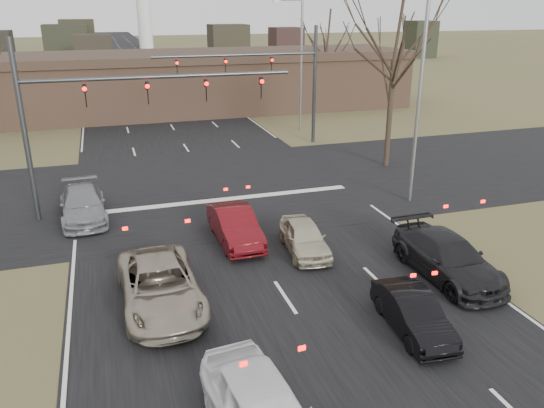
{
  "coord_description": "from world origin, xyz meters",
  "views": [
    {
      "loc": [
        -5.13,
        -11.67,
        9.15
      ],
      "look_at": [
        0.68,
        6.59,
        2.0
      ],
      "focal_mm": 35.0,
      "sensor_mm": 36.0,
      "label": 1
    }
  ],
  "objects_px": {
    "car_black_hatch": "(413,313)",
    "car_grey_ahead": "(83,204)",
    "building": "(182,82)",
    "streetlight_right_near": "(417,89)",
    "mast_arm_near": "(101,105)",
    "car_silver_ahead": "(304,237)",
    "car_red_ahead": "(235,226)",
    "streetlight_right_far": "(299,57)",
    "mast_arm_far": "(276,72)",
    "car_silver_suv": "(160,286)",
    "car_charcoal_sedan": "(447,257)"
  },
  "relations": [
    {
      "from": "car_black_hatch",
      "to": "car_grey_ahead",
      "type": "relative_size",
      "value": 0.76
    },
    {
      "from": "building",
      "to": "streetlight_right_near",
      "type": "distance_m",
      "value": 28.97
    },
    {
      "from": "streetlight_right_near",
      "to": "car_grey_ahead",
      "type": "distance_m",
      "value": 16.28
    },
    {
      "from": "mast_arm_near",
      "to": "car_silver_ahead",
      "type": "distance_m",
      "value": 10.84
    },
    {
      "from": "car_red_ahead",
      "to": "car_silver_ahead",
      "type": "xyz_separation_m",
      "value": [
        2.38,
        -1.78,
        -0.08
      ]
    },
    {
      "from": "mast_arm_near",
      "to": "car_silver_ahead",
      "type": "height_order",
      "value": "mast_arm_near"
    },
    {
      "from": "streetlight_right_far",
      "to": "car_red_ahead",
      "type": "xyz_separation_m",
      "value": [
        -9.82,
        -19.09,
        -4.88
      ]
    },
    {
      "from": "mast_arm_far",
      "to": "car_grey_ahead",
      "type": "bearing_deg",
      "value": -140.38
    },
    {
      "from": "car_silver_suv",
      "to": "car_grey_ahead",
      "type": "xyz_separation_m",
      "value": [
        -2.5,
        8.77,
        -0.04
      ]
    },
    {
      "from": "car_charcoal_sedan",
      "to": "car_silver_suv",
      "type": "bearing_deg",
      "value": 173.22
    },
    {
      "from": "mast_arm_near",
      "to": "car_silver_suv",
      "type": "xyz_separation_m",
      "value": [
        1.23,
        -9.27,
        -4.34
      ]
    },
    {
      "from": "mast_arm_near",
      "to": "car_black_hatch",
      "type": "xyz_separation_m",
      "value": [
        8.23,
        -12.97,
        -4.48
      ]
    },
    {
      "from": "mast_arm_far",
      "to": "streetlight_right_near",
      "type": "xyz_separation_m",
      "value": [
        2.64,
        -13.0,
        0.57
      ]
    },
    {
      "from": "building",
      "to": "car_silver_ahead",
      "type": "relative_size",
      "value": 11.49
    },
    {
      "from": "streetlight_right_near",
      "to": "car_grey_ahead",
      "type": "height_order",
      "value": "streetlight_right_near"
    },
    {
      "from": "car_red_ahead",
      "to": "streetlight_right_near",
      "type": "bearing_deg",
      "value": 11.78
    },
    {
      "from": "car_silver_suv",
      "to": "car_black_hatch",
      "type": "height_order",
      "value": "car_silver_suv"
    },
    {
      "from": "building",
      "to": "car_charcoal_sedan",
      "type": "distance_m",
      "value": 35.59
    },
    {
      "from": "mast_arm_near",
      "to": "streetlight_right_near",
      "type": "bearing_deg",
      "value": -12.05
    },
    {
      "from": "mast_arm_far",
      "to": "streetlight_right_near",
      "type": "distance_m",
      "value": 13.28
    },
    {
      "from": "streetlight_right_near",
      "to": "car_silver_suv",
      "type": "distance_m",
      "value": 15.07
    },
    {
      "from": "building",
      "to": "car_silver_ahead",
      "type": "bearing_deg",
      "value": -90.22
    },
    {
      "from": "building",
      "to": "streetlight_right_near",
      "type": "bearing_deg",
      "value": -76.31
    },
    {
      "from": "building",
      "to": "car_silver_suv",
      "type": "relative_size",
      "value": 8.01
    },
    {
      "from": "streetlight_right_far",
      "to": "car_silver_suv",
      "type": "xyz_separation_m",
      "value": [
        -13.32,
        -23.27,
        -4.85
      ]
    },
    {
      "from": "building",
      "to": "car_silver_suv",
      "type": "bearing_deg",
      "value": -99.93
    },
    {
      "from": "streetlight_right_near",
      "to": "car_grey_ahead",
      "type": "bearing_deg",
      "value": 170.73
    },
    {
      "from": "car_silver_ahead",
      "to": "streetlight_right_near",
      "type": "bearing_deg",
      "value": 34.95
    },
    {
      "from": "mast_arm_near",
      "to": "car_red_ahead",
      "type": "distance_m",
      "value": 8.2
    },
    {
      "from": "streetlight_right_far",
      "to": "car_grey_ahead",
      "type": "bearing_deg",
      "value": -137.5
    },
    {
      "from": "streetlight_right_far",
      "to": "car_silver_ahead",
      "type": "relative_size",
      "value": 2.71
    },
    {
      "from": "building",
      "to": "mast_arm_near",
      "type": "relative_size",
      "value": 3.5
    },
    {
      "from": "car_silver_suv",
      "to": "car_charcoal_sedan",
      "type": "distance_m",
      "value": 10.08
    },
    {
      "from": "building",
      "to": "car_grey_ahead",
      "type": "xyz_separation_m",
      "value": [
        -8.5,
        -25.5,
        -1.97
      ]
    },
    {
      "from": "mast_arm_far",
      "to": "car_silver_ahead",
      "type": "height_order",
      "value": "mast_arm_far"
    },
    {
      "from": "mast_arm_near",
      "to": "streetlight_right_near",
      "type": "xyz_separation_m",
      "value": [
        14.05,
        -3.0,
        0.51
      ]
    },
    {
      "from": "mast_arm_far",
      "to": "car_black_hatch",
      "type": "distance_m",
      "value": 23.6
    },
    {
      "from": "mast_arm_far",
      "to": "car_charcoal_sedan",
      "type": "xyz_separation_m",
      "value": [
        -0.15,
        -20.31,
        -4.27
      ]
    },
    {
      "from": "car_grey_ahead",
      "to": "car_silver_suv",
      "type": "bearing_deg",
      "value": -77.41
    },
    {
      "from": "building",
      "to": "car_red_ahead",
      "type": "relative_size",
      "value": 9.84
    },
    {
      "from": "car_red_ahead",
      "to": "mast_arm_far",
      "type": "bearing_deg",
      "value": 65.26
    },
    {
      "from": "streetlight_right_far",
      "to": "car_charcoal_sedan",
      "type": "distance_m",
      "value": 25.0
    },
    {
      "from": "car_charcoal_sedan",
      "to": "car_silver_ahead",
      "type": "distance_m",
      "value": 5.39
    },
    {
      "from": "mast_arm_far",
      "to": "streetlight_right_far",
      "type": "distance_m",
      "value": 5.12
    },
    {
      "from": "building",
      "to": "mast_arm_near",
      "type": "bearing_deg",
      "value": -106.13
    },
    {
      "from": "streetlight_right_near",
      "to": "car_red_ahead",
      "type": "xyz_separation_m",
      "value": [
        -9.32,
        -2.09,
        -4.88
      ]
    },
    {
      "from": "car_charcoal_sedan",
      "to": "car_red_ahead",
      "type": "xyz_separation_m",
      "value": [
        -6.53,
        5.22,
        -0.03
      ]
    },
    {
      "from": "streetlight_right_far",
      "to": "car_red_ahead",
      "type": "bearing_deg",
      "value": -117.23
    },
    {
      "from": "car_silver_ahead",
      "to": "mast_arm_near",
      "type": "bearing_deg",
      "value": 141.83
    },
    {
      "from": "car_silver_ahead",
      "to": "car_charcoal_sedan",
      "type": "bearing_deg",
      "value": -33.8
    }
  ]
}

